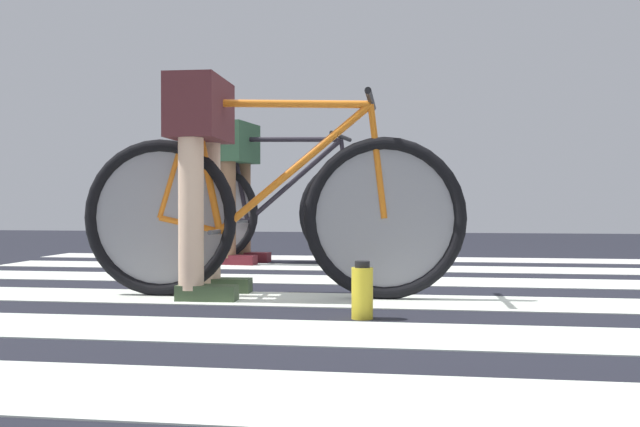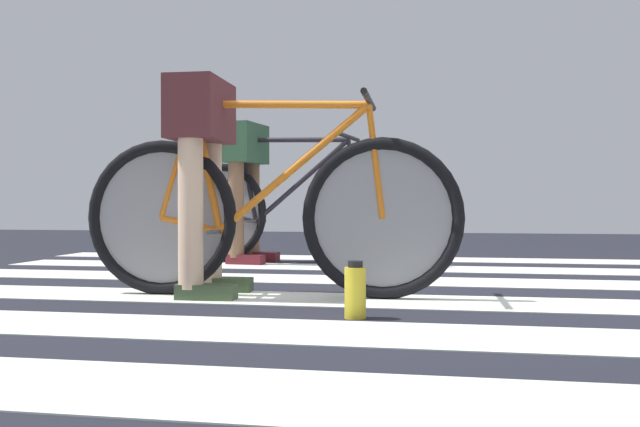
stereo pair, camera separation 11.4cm
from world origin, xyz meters
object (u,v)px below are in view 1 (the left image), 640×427
object	(u,v)px
cyclist_1_of_2	(201,156)
cyclist_2_of_2	(236,173)
bicycle_1_of_2	(269,212)
water_bottle	(363,292)
bicycle_2_of_2	(278,209)

from	to	relation	value
cyclist_1_of_2	cyclist_2_of_2	bearing A→B (deg)	98.45
cyclist_2_of_2	bicycle_1_of_2	bearing A→B (deg)	-62.96
cyclist_2_of_2	water_bottle	size ratio (longest dim) A/B	4.68
cyclist_1_of_2	water_bottle	size ratio (longest dim) A/B	4.66
bicycle_1_of_2	water_bottle	world-z (taller)	bicycle_1_of_2
cyclist_1_of_2	water_bottle	bearing A→B (deg)	-34.25
bicycle_1_of_2	water_bottle	size ratio (longest dim) A/B	8.20
water_bottle	bicycle_2_of_2	bearing A→B (deg)	109.35
bicycle_1_of_2	bicycle_2_of_2	distance (m)	1.72
bicycle_1_of_2	bicycle_2_of_2	world-z (taller)	same
bicycle_2_of_2	cyclist_2_of_2	size ratio (longest dim) A/B	1.74
cyclist_1_of_2	cyclist_2_of_2	world-z (taller)	cyclist_2_of_2
cyclist_2_of_2	water_bottle	xyz separation A→B (m)	(1.08, -2.24, -0.54)
cyclist_1_of_2	bicycle_2_of_2	distance (m)	1.72
bicycle_2_of_2	cyclist_2_of_2	xyz separation A→B (m)	(-0.31, 0.04, 0.26)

